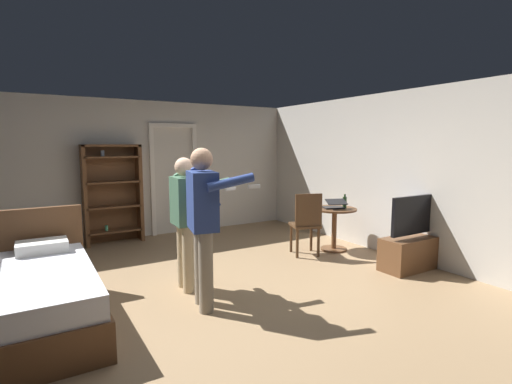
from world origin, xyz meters
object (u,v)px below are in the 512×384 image
object	(u,v)px
side_table	(334,221)
suitcase_dark	(55,245)
person_blue_shirt	(204,216)
person_striped_shirt	(186,215)
bookshelf	(112,190)
tv_flatscreen	(412,248)
bed	(4,301)
laptop	(334,205)
bottle_on_table	(345,202)
wooden_chair	(306,221)

from	to	relation	value
side_table	suitcase_dark	distance (m)	4.38
person_blue_shirt	suitcase_dark	bearing A→B (deg)	114.27
person_striped_shirt	person_blue_shirt	bearing A→B (deg)	-92.73
bookshelf	tv_flatscreen	bearing A→B (deg)	-48.13
bed	side_table	bearing A→B (deg)	6.66
person_blue_shirt	tv_flatscreen	bearing A→B (deg)	-6.07
tv_flatscreen	laptop	distance (m)	1.36
suitcase_dark	bottle_on_table	bearing A→B (deg)	-9.68
side_table	bottle_on_table	world-z (taller)	bottle_on_table
bookshelf	side_table	world-z (taller)	bookshelf
person_blue_shirt	bottle_on_table	bearing A→B (deg)	17.09
laptop	bottle_on_table	xyz separation A→B (m)	(0.19, -0.04, 0.05)
tv_flatscreen	person_blue_shirt	xyz separation A→B (m)	(-3.00, 0.32, 0.69)
side_table	wooden_chair	world-z (taller)	wooden_chair
side_table	laptop	distance (m)	0.28
bed	laptop	bearing A→B (deg)	6.22
person_blue_shirt	wooden_chair	bearing A→B (deg)	23.96
person_striped_shirt	suitcase_dark	world-z (taller)	person_striped_shirt
laptop	person_striped_shirt	distance (m)	2.66
tv_flatscreen	side_table	size ratio (longest dim) A/B	1.46
bed	person_blue_shirt	distance (m)	1.97
laptop	bed	bearing A→B (deg)	-173.78
person_blue_shirt	bookshelf	bearing A→B (deg)	95.00
side_table	person_blue_shirt	distance (m)	2.92
suitcase_dark	bed	bearing A→B (deg)	-87.65
person_blue_shirt	suitcase_dark	world-z (taller)	person_blue_shirt
wooden_chair	person_blue_shirt	xyz separation A→B (m)	(-2.11, -0.94, 0.44)
bottle_on_table	tv_flatscreen	bearing A→B (deg)	-83.02
tv_flatscreen	wooden_chair	xyz separation A→B (m)	(-0.88, 1.26, 0.24)
bookshelf	person_blue_shirt	world-z (taller)	bookshelf
bed	tv_flatscreen	xyz separation A→B (m)	(4.80, -0.75, -0.00)
person_blue_shirt	person_striped_shirt	world-z (taller)	person_blue_shirt
person_blue_shirt	suitcase_dark	xyz separation A→B (m)	(-1.26, 2.79, -0.78)
suitcase_dark	tv_flatscreen	bearing A→B (deg)	-20.86
wooden_chair	side_table	bearing A→B (deg)	1.68
wooden_chair	person_blue_shirt	size ratio (longest dim) A/B	0.58
bed	suitcase_dark	size ratio (longest dim) A/B	3.74
side_table	suitcase_dark	size ratio (longest dim) A/B	1.36
tv_flatscreen	side_table	world-z (taller)	tv_flatscreen
tv_flatscreen	side_table	bearing A→B (deg)	102.65
bed	suitcase_dark	distance (m)	2.42
side_table	laptop	xyz separation A→B (m)	(-0.05, -0.04, 0.27)
tv_flatscreen	bottle_on_table	size ratio (longest dim) A/B	4.50
bookshelf	side_table	xyz separation A→B (m)	(3.01, -2.40, -0.46)
person_striped_shirt	side_table	bearing A→B (deg)	7.81
bottle_on_table	side_table	bearing A→B (deg)	150.26
side_table	wooden_chair	size ratio (longest dim) A/B	0.72
laptop	wooden_chair	xyz separation A→B (m)	(-0.55, 0.02, -0.21)
bed	laptop	world-z (taller)	bed
tv_flatscreen	person_striped_shirt	bearing A→B (deg)	163.01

